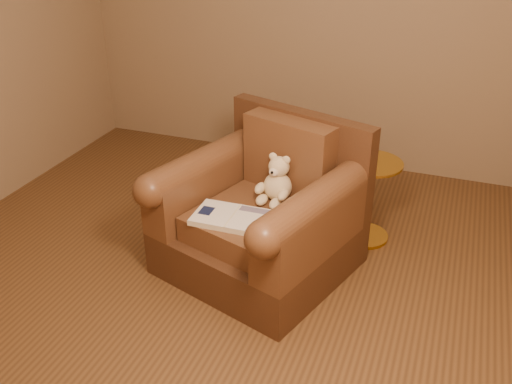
% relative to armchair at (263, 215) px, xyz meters
% --- Properties ---
extents(floor, '(4.00, 4.00, 0.00)m').
position_rel_armchair_xyz_m(floor, '(-0.21, -0.29, -0.36)').
color(floor, brown).
rests_on(floor, ground).
extents(armchair, '(1.28, 1.25, 0.93)m').
position_rel_armchair_xyz_m(armchair, '(0.00, 0.00, 0.00)').
color(armchair, '#452817').
rests_on(armchair, floor).
extents(teddy_bear, '(0.22, 0.25, 0.31)m').
position_rel_armchair_xyz_m(teddy_bear, '(0.06, 0.07, 0.20)').
color(teddy_bear, beige).
rests_on(teddy_bear, armchair).
extents(guidebook, '(0.46, 0.29, 0.04)m').
position_rel_armchair_xyz_m(guidebook, '(-0.10, -0.25, 0.10)').
color(guidebook, beige).
rests_on(guidebook, armchair).
extents(side_table, '(0.41, 0.41, 0.58)m').
position_rel_armchair_xyz_m(side_table, '(0.56, 0.54, -0.05)').
color(side_table, gold).
rests_on(side_table, floor).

